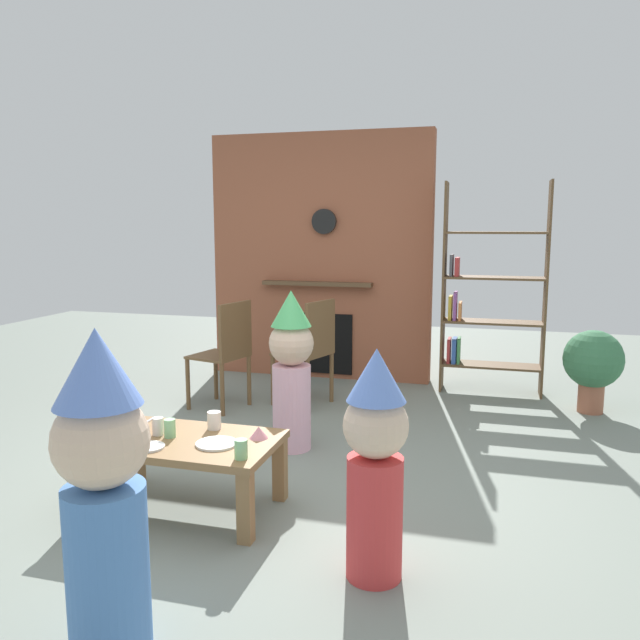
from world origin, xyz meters
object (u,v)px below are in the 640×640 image
Objects in this scene: potted_plant_tall at (593,362)px; child_with_cone_hat at (103,489)px; paper_cup_near_right at (241,449)px; paper_cup_far_right at (158,426)px; dining_chair_middle at (311,346)px; paper_cup_near_left at (214,420)px; paper_cup_far_left at (170,428)px; paper_plate_rear at (149,447)px; bookshelf at (486,298)px; child_by_the_chairs at (291,366)px; child_in_pink at (375,459)px; paper_plate_front at (217,444)px; birthday_cake_slice at (259,432)px; paper_cup_center at (136,423)px; coffee_table at (184,450)px; dining_chair_left at (227,349)px.

child_with_cone_hat is at bearing -119.59° from potted_plant_tall.
paper_cup_near_right reaches higher than paper_cup_far_right.
paper_cup_near_left is at bearing 108.20° from dining_chair_middle.
paper_cup_far_left is 0.18m from paper_plate_rear.
bookshelf is 2.26m from child_by_the_chairs.
child_with_cone_hat is 1.11m from child_in_pink.
paper_cup_far_right is 0.21m from paper_plate_rear.
child_with_cone_hat is (0.21, -1.32, 0.18)m from paper_cup_near_left.
birthday_cake_slice reaches higher than paper_plate_front.
paper_cup_center is 0.22m from paper_cup_far_left.
potted_plant_tall is at bearing 46.61° from coffee_table.
dining_chair_middle is at bearing -156.60° from child_by_the_chairs.
paper_cup_near_right is 0.08× the size of child_with_cone_hat.
paper_plate_front is at bearing 111.47° from dining_chair_middle.
paper_cup_far_right is at bearing -8.39° from child_by_the_chairs.
bookshelf is 3.05m from birthday_cake_slice.
dining_chair_left is (-0.46, 1.78, 0.06)m from paper_cup_far_left.
dining_chair_left is at bearing 111.65° from paper_cup_near_left.
paper_plate_rear is at bearing -73.38° from paper_cup_far_right.
paper_cup_near_right reaches higher than coffee_table.
potted_plant_tall is at bearing -151.91° from dining_chair_left.
paper_plate_rear is (-0.51, 0.01, -0.04)m from paper_cup_near_right.
paper_plate_front is 0.24× the size of dining_chair_left.
coffee_table is 10.38× the size of paper_cup_far_right.
dining_chair_left is at bearing 119.04° from birthday_cake_slice.
dining_chair_middle is at bearing -169.40° from potted_plant_tall.
paper_plate_front is 0.32× the size of potted_plant_tall.
paper_plate_front is (0.12, -0.23, -0.04)m from paper_cup_near_left.
dining_chair_left is (-2.03, -1.14, -0.35)m from bookshelf.
potted_plant_tall is (2.44, 2.49, -0.03)m from paper_cup_far_left.
potted_plant_tall reaches higher than paper_cup_near_left.
child_with_cone_hat reaches higher than paper_cup_near_right.
dining_chair_middle is at bearing 89.76° from paper_cup_near_left.
child_with_cone_hat is at bearing -71.41° from paper_cup_far_left.
potted_plant_tall is at bearing 47.35° from paper_plate_rear.
child_by_the_chairs is at bearing 97.39° from birthday_cake_slice.
potted_plant_tall is at bearing 45.47° from paper_cup_near_left.
paper_plate_front is (0.21, -0.04, 0.07)m from coffee_table.
birthday_cake_slice is 1.26m from child_with_cone_hat.
coffee_table is 1.21m from child_with_cone_hat.
birthday_cake_slice is 0.11× the size of dining_chair_left.
paper_cup_far_right is at bearing 169.07° from paper_cup_far_left.
dining_chair_middle is 1.32× the size of potted_plant_tall.
bookshelf reaches higher than child_in_pink.
coffee_table is 1.46× the size of potted_plant_tall.
paper_cup_near_left reaches higher than paper_plate_front.
paper_plate_rear is 0.16× the size of child_in_pink.
paper_cup_far_right is at bearing 7.14° from child_with_cone_hat.
birthday_cake_slice is (0.55, 0.10, -0.02)m from paper_cup_far_right.
paper_cup_near_right is 0.11× the size of dining_chair_middle.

